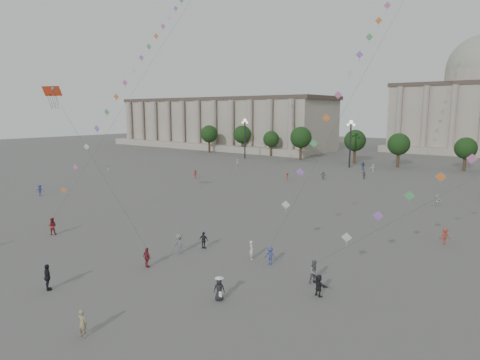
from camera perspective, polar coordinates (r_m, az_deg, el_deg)
The scene contains 30 objects.
ground at distance 34.99m, azimuth -12.13°, elevation -12.16°, with size 360.00×360.00×0.00m, color #4E4B49.
hall_west at distance 152.24m, azimuth -2.75°, elevation 7.58°, with size 84.00×26.22×17.20m.
hall_central at distance 151.79m, azimuth 29.29°, elevation 8.63°, with size 48.30×34.30×35.50m.
tree_row at distance 101.90m, azimuth 24.08°, elevation 4.31°, with size 137.12×5.12×8.00m.
lamp_post_far_west at distance 114.75m, azimuth 0.66°, elevation 6.54°, with size 2.00×0.90×10.65m.
lamp_post_mid_west at distance 99.19m, azimuth 14.53°, elevation 5.84°, with size 2.00×0.90×10.65m.
person_crowd_0 at distance 96.34m, azimuth 16.07°, elevation 1.84°, with size 1.08×0.45×1.84m, color navy.
person_crowd_1 at distance 92.53m, azimuth -17.07°, elevation 1.43°, with size 0.78×0.61×1.60m, color beige.
person_crowd_2 at distance 81.42m, azimuth -5.97°, elevation 0.78°, with size 1.04×0.60×1.61m, color maroon.
person_crowd_3 at distance 30.72m, azimuth 10.45°, elevation -13.66°, with size 1.42×0.45×1.54m, color black.
person_crowd_4 at distance 93.74m, azimuth 17.33°, elevation 1.51°, with size 1.46×0.47×1.58m, color silver.
person_crowd_5 at distance 70.91m, azimuth -25.13°, elevation -1.25°, with size 1.10×0.63×1.71m, color navy.
person_crowd_6 at distance 38.98m, azimuth -8.12°, elevation -8.41°, with size 1.16×0.67×1.79m, color slate.
person_crowd_7 at distance 63.56m, azimuth 24.79°, elevation -2.44°, with size 1.39×0.44×1.50m, color silver.
person_crowd_8 at distance 45.63m, azimuth 25.65°, elevation -6.76°, with size 1.03×0.59×1.59m, color #9A392A.
person_crowd_10 at distance 96.33m, azimuth -0.34°, elevation 2.22°, with size 0.69×0.45×1.89m, color #B4B4B0.
person_crowd_12 at distance 81.43m, azimuth 11.05°, elevation 0.62°, with size 1.37×0.44×1.48m, color slate.
person_crowd_13 at distance 37.14m, azimuth 1.56°, elevation -9.33°, with size 0.60×0.40×1.66m, color silver.
person_crowd_16 at distance 83.47m, azimuth 16.20°, elevation 0.68°, with size 0.96×0.40×1.63m, color #5A5B5F.
person_crowd_17 at distance 78.31m, azimuth 6.34°, elevation 0.43°, with size 1.02×0.59×1.58m, color #953928.
person_crowd_19 at distance 26.88m, azimuth -20.27°, elevation -17.46°, with size 0.59×0.39×1.63m, color gray.
tourist_0 at distance 36.16m, azimuth -12.29°, elevation -10.06°, with size 0.97×0.40×1.66m, color maroon.
tourist_1 at distance 33.94m, azimuth -24.29°, elevation -11.75°, with size 1.13×0.47×1.92m, color black.
tourist_4 at distance 40.11m, azimuth -4.85°, elevation -8.00°, with size 0.93×0.39×1.58m, color #232329.
kite_flyer_0 at distance 48.34m, azimuth -23.76°, elevation -5.65°, with size 0.87×0.68×1.79m, color maroon.
kite_flyer_1 at distance 36.05m, azimuth 4.05°, elevation -10.04°, with size 0.99×0.57×1.53m, color navy.
kite_flyer_2 at distance 32.73m, azimuth 9.92°, elevation -11.96°, with size 0.86×0.67×1.78m, color slate.
hat_person at distance 29.63m, azimuth -2.79°, elevation -14.26°, with size 0.90×0.84×1.69m.
dragon_kite at distance 50.43m, azimuth -23.60°, elevation 9.88°, with size 10.11×1.89×22.39m.
kite_train_west at distance 68.01m, azimuth -9.41°, elevation 20.02°, with size 14.65×44.20×64.64m.
Camera 1 is at (25.48, -20.40, 12.61)m, focal length 32.00 mm.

